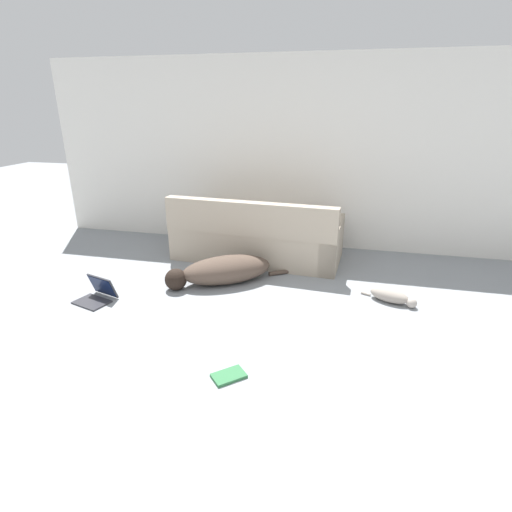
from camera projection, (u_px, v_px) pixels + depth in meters
The scene contains 7 objects.
ground_plane at pixel (213, 449), 2.30m from camera, with size 20.00×20.00×0.00m, color gray.
wall_back at pixel (301, 155), 5.24m from camera, with size 7.09×0.06×2.45m.
couch at pixel (257, 239), 5.06m from camera, with size 2.13×1.01×0.81m.
dog at pixel (223, 271), 4.39m from camera, with size 1.28×0.91×0.30m.
cat at pixel (391, 296), 3.99m from camera, with size 0.54×0.31×0.14m.
laptop_open at pixel (98, 293), 4.04m from camera, with size 0.41×0.40×0.24m.
book_green at pixel (229, 376), 2.91m from camera, with size 0.28×0.27×0.02m.
Camera 1 is at (0.64, -1.65, 1.87)m, focal length 28.00 mm.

